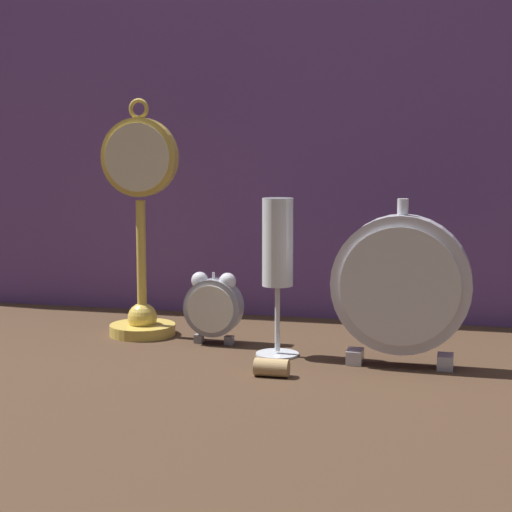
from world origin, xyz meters
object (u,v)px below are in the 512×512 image
(mantel_clock_silver, at_px, (401,285))
(champagne_flute, at_px, (278,255))
(pocket_watch_on_stand, at_px, (141,237))
(alarm_clock_twin_bell, at_px, (214,305))
(wine_cork, at_px, (272,368))

(mantel_clock_silver, relative_size, champagne_flute, 1.01)
(pocket_watch_on_stand, relative_size, champagne_flute, 1.64)
(alarm_clock_twin_bell, xyz_separation_m, mantel_clock_silver, (0.26, -0.06, 0.05))
(alarm_clock_twin_bell, relative_size, mantel_clock_silver, 0.48)
(champagne_flute, bearing_deg, mantel_clock_silver, -6.42)
(mantel_clock_silver, relative_size, wine_cork, 5.08)
(champagne_flute, height_order, wine_cork, champagne_flute)
(alarm_clock_twin_bell, bearing_deg, pocket_watch_on_stand, 166.44)
(wine_cork, bearing_deg, alarm_clock_twin_bell, 128.50)
(alarm_clock_twin_bell, bearing_deg, mantel_clock_silver, -13.21)
(pocket_watch_on_stand, bearing_deg, alarm_clock_twin_bell, -13.56)
(pocket_watch_on_stand, bearing_deg, champagne_flute, -18.19)
(champagne_flute, bearing_deg, wine_cork, -81.26)
(pocket_watch_on_stand, distance_m, champagne_flute, 0.23)
(wine_cork, bearing_deg, pocket_watch_on_stand, 143.23)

